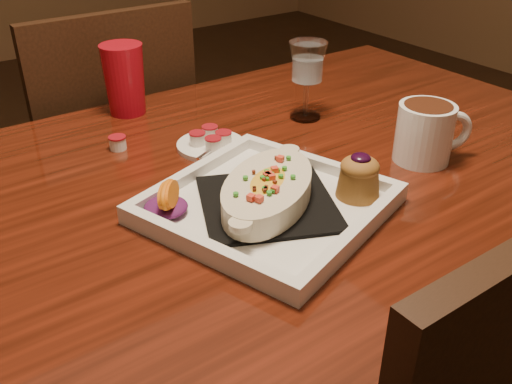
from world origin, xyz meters
TOP-DOWN VIEW (x-y plane):
  - table at (0.00, 0.00)m, footprint 1.50×0.90m
  - chair_far at (-0.00, 0.63)m, footprint 0.42×0.42m
  - plate at (-0.02, -0.11)m, footprint 0.40×0.40m
  - coffee_mug at (0.30, -0.13)m, footprint 0.13×0.10m
  - goblet at (0.26, 0.14)m, footprint 0.08×0.08m
  - saucer at (0.02, 0.13)m, footprint 0.13×0.13m
  - creamer_loose at (-0.12, 0.23)m, footprint 0.03×0.03m
  - red_tumbler at (-0.03, 0.38)m, footprint 0.09×0.09m

SIDE VIEW (x-z plane):
  - chair_far at x=0.00m, z-range 0.04..0.97m
  - table at x=0.00m, z-range 0.28..1.03m
  - saucer at x=0.02m, z-range 0.72..0.80m
  - creamer_loose at x=-0.12m, z-range 0.75..0.78m
  - plate at x=-0.02m, z-range 0.73..0.82m
  - coffee_mug at x=0.30m, z-range 0.75..0.86m
  - red_tumbler at x=-0.03m, z-range 0.75..0.90m
  - goblet at x=0.26m, z-range 0.78..0.94m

